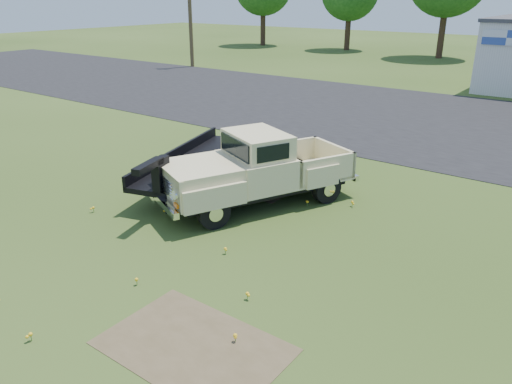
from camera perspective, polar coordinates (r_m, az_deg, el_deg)
ground at (r=11.36m, az=-2.29°, el=-6.70°), size 140.00×140.00×0.00m
asphalt_lot at (r=24.23m, az=20.62°, el=7.43°), size 90.00×14.00×0.02m
dirt_patch_a at (r=8.65m, az=-7.12°, el=-17.12°), size 3.00×2.00×0.01m
dirt_patch_b at (r=14.99m, az=0.08°, el=0.59°), size 2.20×1.60×0.01m
utility_pole_west at (r=41.07m, az=-7.59°, el=20.40°), size 1.60×0.30×9.00m
vintage_pickup_truck at (r=13.48m, az=0.17°, el=2.69°), size 4.30×5.96×2.02m
flatbed_trailer at (r=14.98m, az=-5.89°, el=3.79°), size 3.56×6.34×1.64m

